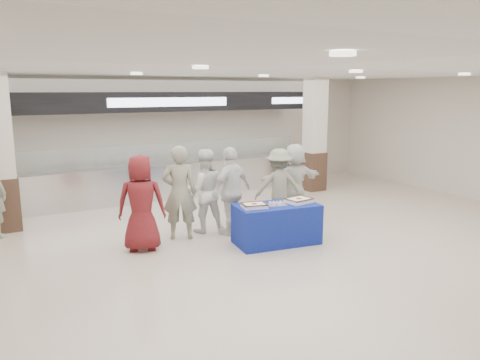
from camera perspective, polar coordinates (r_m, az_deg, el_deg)
ground at (r=8.20m, az=5.19°, el=-9.47°), size 14.00×14.00×0.00m
serving_line at (r=12.61m, az=-8.88°, el=3.07°), size 8.70×0.85×2.80m
column_left at (r=10.58m, az=-27.17°, el=2.53°), size 0.55×0.55×3.20m
column_right at (r=13.52m, az=9.06°, el=5.17°), size 0.55×0.55×3.20m
display_table at (r=8.85m, az=4.49°, el=-5.37°), size 1.65×1.00×0.75m
sheet_cake_left at (r=8.50m, az=1.75°, el=-3.08°), size 0.49×0.42×0.09m
sheet_cake_right at (r=8.95m, az=7.18°, el=-2.43°), size 0.51×0.43×0.10m
cupcake_tray at (r=8.71m, az=4.49°, el=-2.88°), size 0.39×0.33×0.06m
civilian_maroon at (r=8.52m, az=-11.94°, el=-2.76°), size 1.00×0.83×1.75m
soldier_a at (r=9.05m, az=-7.37°, el=-1.54°), size 0.79×0.67×1.83m
chef_tall at (r=9.48m, az=-4.40°, el=-1.31°), size 0.94×0.80×1.70m
chef_short at (r=9.28m, az=-1.05°, el=-1.34°), size 1.12×0.73×1.76m
soldier_b at (r=10.14m, az=4.75°, el=-0.72°), size 1.20×0.97×1.62m
civilian_white at (r=10.64m, az=6.66°, el=-0.05°), size 1.57×0.53×1.68m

